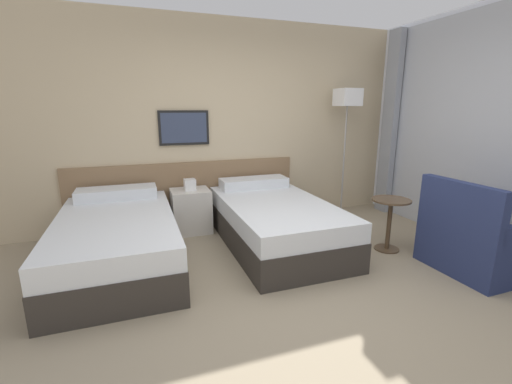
{
  "coord_description": "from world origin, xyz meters",
  "views": [
    {
      "loc": [
        -1.27,
        -2.31,
        1.57
      ],
      "look_at": [
        -0.04,
        1.13,
        0.67
      ],
      "focal_mm": 24.0,
      "sensor_mm": 36.0,
      "label": 1
    }
  ],
  "objects": [
    {
      "name": "wall_headboard",
      "position": [
        -0.04,
        2.27,
        1.29
      ],
      "size": [
        10.0,
        0.1,
        2.7
      ],
      "color": "#C6B28E",
      "rests_on": "ground_plane"
    },
    {
      "name": "side_table",
      "position": [
        1.35,
        0.61,
        0.41
      ],
      "size": [
        0.42,
        0.42,
        0.59
      ],
      "color": "brown",
      "rests_on": "ground_plane"
    },
    {
      "name": "nightstand",
      "position": [
        -0.64,
        1.95,
        0.29
      ],
      "size": [
        0.48,
        0.43,
        0.69
      ],
      "color": "beige",
      "rests_on": "ground_plane"
    },
    {
      "name": "armchair",
      "position": [
        1.81,
        -0.08,
        0.29
      ],
      "size": [
        0.75,
        0.85,
        0.92
      ],
      "rotation": [
        0.0,
        0.0,
        1.58
      ],
      "color": "navy",
      "rests_on": "ground_plane"
    },
    {
      "name": "bed_near_door",
      "position": [
        -1.51,
        1.21,
        0.27
      ],
      "size": [
        1.13,
        2.02,
        0.65
      ],
      "color": "#332D28",
      "rests_on": "ground_plane"
    },
    {
      "name": "ground_plane",
      "position": [
        0.0,
        0.0,
        0.0
      ],
      "size": [
        16.0,
        16.0,
        0.0
      ],
      "primitive_type": "plane",
      "color": "gray"
    },
    {
      "name": "floor_lamp",
      "position": [
        1.57,
        1.88,
        1.6
      ],
      "size": [
        0.3,
        0.3,
        1.83
      ],
      "color": "#9E9993",
      "rests_on": "ground_plane"
    },
    {
      "name": "bed_near_window",
      "position": [
        0.22,
        1.21,
        0.27
      ],
      "size": [
        1.13,
        2.02,
        0.65
      ],
      "color": "#332D28",
      "rests_on": "ground_plane"
    }
  ]
}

